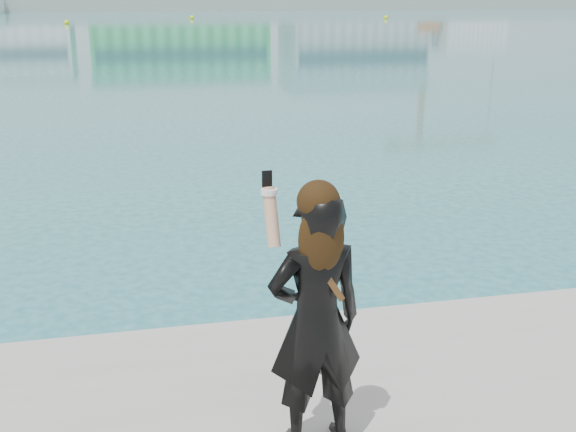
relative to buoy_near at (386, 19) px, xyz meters
The scene contains 5 objects.
far_quay 59.83m from the buoy_near, 117.94° to the left, with size 320.00×40.00×2.00m, color #9E9E99.
buoy_near is the anchor object (origin of this frame).
buoy_far 35.37m from the buoy_near, behind, with size 0.50×0.50×0.50m, color #FDFF0D.
buoy_extra 22.25m from the buoy_near, 168.54° to the left, with size 0.50×0.50×0.50m, color #FDFF0D.
woman 82.94m from the buoy_near, 110.25° to the right, with size 0.57×0.40×1.58m.
Camera 1 is at (-1.59, -4.13, 3.30)m, focal length 45.00 mm.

